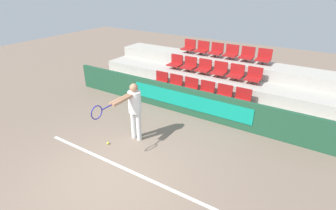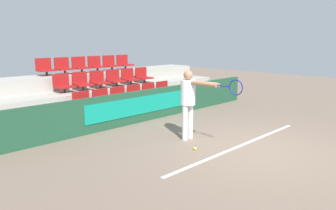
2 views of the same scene
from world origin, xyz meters
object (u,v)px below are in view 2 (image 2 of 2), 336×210
object	(u,v)px
stadium_chair_3	(136,95)
stadium_chair_9	(115,79)
stadium_chair_1	(103,100)
stadium_chair_15	(96,65)
stadium_chair_0	(83,103)
stadium_chair_5	(164,90)
stadium_chair_12	(45,68)
stadium_chair_11	(143,76)
stadium_chair_2	(120,97)
stadium_chair_4	(151,92)
stadium_chair_6	(63,84)
tennis_ball	(195,149)
stadium_chair_8	(99,80)
stadium_chair_16	(111,64)
stadium_chair_13	(64,67)
stadium_chair_14	(81,66)
stadium_chair_17	(124,63)
stadium_chair_10	(130,77)
tennis_player	(190,97)
stadium_chair_7	(82,82)

from	to	relation	value
stadium_chair_3	stadium_chair_9	xyz separation A→B (m)	(0.00, 1.06, 0.40)
stadium_chair_1	stadium_chair_15	bearing A→B (deg)	60.28
stadium_chair_0	stadium_chair_5	xyz separation A→B (m)	(3.04, 0.00, 0.00)
stadium_chair_12	stadium_chair_11	bearing A→B (deg)	-19.31
stadium_chair_1	stadium_chair_2	xyz separation A→B (m)	(0.61, 0.00, 0.00)
stadium_chair_0	stadium_chair_5	size ratio (longest dim) A/B	1.00
stadium_chair_4	stadium_chair_6	bearing A→B (deg)	156.35
stadium_chair_9	stadium_chair_11	xyz separation A→B (m)	(1.22, 0.00, 0.00)
stadium_chair_15	tennis_ball	world-z (taller)	stadium_chair_15
stadium_chair_8	stadium_chair_16	xyz separation A→B (m)	(1.22, 1.06, 0.40)
stadium_chair_0	stadium_chair_15	distance (m)	2.91
stadium_chair_1	stadium_chair_13	bearing A→B (deg)	90.00
stadium_chair_14	stadium_chair_17	size ratio (longest dim) A/B	1.00
stadium_chair_11	stadium_chair_14	xyz separation A→B (m)	(-1.82, 1.06, 0.40)
stadium_chair_5	stadium_chair_13	bearing A→B (deg)	138.79
stadium_chair_6	stadium_chair_11	distance (m)	3.04
stadium_chair_4	stadium_chair_12	size ratio (longest dim) A/B	1.00
stadium_chair_12	tennis_ball	distance (m)	5.73
stadium_chair_6	stadium_chair_13	bearing A→B (deg)	60.28
stadium_chair_9	stadium_chair_12	world-z (taller)	stadium_chair_12
stadium_chair_3	stadium_chair_0	bearing A→B (deg)	180.00
stadium_chair_6	stadium_chair_16	world-z (taller)	stadium_chair_16
stadium_chair_0	stadium_chair_12	world-z (taller)	stadium_chair_12
stadium_chair_13	stadium_chair_15	size ratio (longest dim) A/B	1.00
stadium_chair_0	stadium_chair_3	world-z (taller)	same
stadium_chair_8	stadium_chair_17	xyz separation A→B (m)	(1.82, 1.06, 0.40)
stadium_chair_2	tennis_ball	world-z (taller)	stadium_chair_2
stadium_chair_10	stadium_chair_16	size ratio (longest dim) A/B	1.00
stadium_chair_9	stadium_chair_8	bearing A→B (deg)	180.00
stadium_chair_0	tennis_player	bearing A→B (deg)	-69.44
stadium_chair_14	stadium_chair_17	distance (m)	1.82
stadium_chair_12	tennis_ball	size ratio (longest dim) A/B	8.04
stadium_chair_1	stadium_chair_8	distance (m)	1.29
stadium_chair_1	tennis_player	xyz separation A→B (m)	(0.46, -2.84, 0.37)
stadium_chair_6	stadium_chair_7	distance (m)	0.61
stadium_chair_7	stadium_chair_9	distance (m)	1.22
stadium_chair_16	stadium_chair_3	bearing A→B (deg)	-105.93
stadium_chair_8	stadium_chair_15	bearing A→B (deg)	60.28
stadium_chair_8	stadium_chair_12	distance (m)	1.66
stadium_chair_4	stadium_chair_15	xyz separation A→B (m)	(-0.61, 2.13, 0.80)
stadium_chair_16	tennis_ball	xyz separation A→B (m)	(-1.84, -5.53, -1.40)
stadium_chair_4	tennis_player	distance (m)	3.17
stadium_chair_12	stadium_chair_15	xyz separation A→B (m)	(1.82, 0.00, 0.00)
stadium_chair_8	stadium_chair_10	xyz separation A→B (m)	(1.22, 0.00, 0.00)
stadium_chair_12	stadium_chair_15	world-z (taller)	same
stadium_chair_4	stadium_chair_11	distance (m)	1.29
stadium_chair_1	stadium_chair_3	size ratio (longest dim) A/B	1.00
stadium_chair_11	stadium_chair_13	bearing A→B (deg)	156.35
stadium_chair_4	stadium_chair_10	distance (m)	1.14
stadium_chair_17	tennis_ball	distance (m)	6.20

